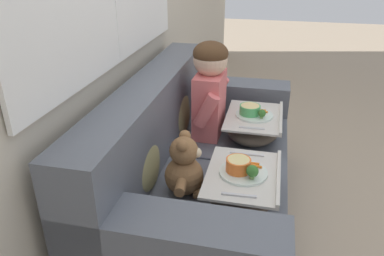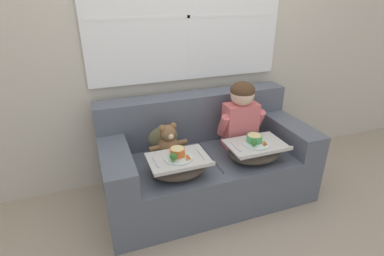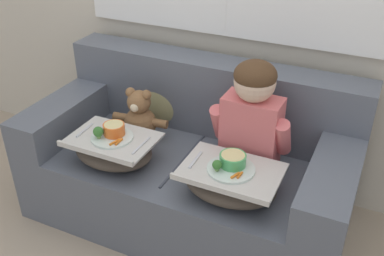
{
  "view_description": "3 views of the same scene",
  "coord_description": "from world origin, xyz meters",
  "px_view_note": "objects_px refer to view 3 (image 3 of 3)",
  "views": [
    {
      "loc": [
        -1.76,
        -0.31,
        1.48
      ],
      "look_at": [
        0.06,
        0.1,
        0.57
      ],
      "focal_mm": 35.0,
      "sensor_mm": 36.0,
      "label": 1
    },
    {
      "loc": [
        -0.88,
        -2.03,
        1.69
      ],
      "look_at": [
        -0.15,
        -0.03,
        0.69
      ],
      "focal_mm": 28.0,
      "sensor_mm": 36.0,
      "label": 2
    },
    {
      "loc": [
        0.88,
        -1.82,
        1.78
      ],
      "look_at": [
        0.05,
        -0.05,
        0.63
      ],
      "focal_mm": 42.0,
      "sensor_mm": 36.0,
      "label": 3
    }
  ],
  "objects_px": {
    "child_figure": "(253,111)",
    "couch": "(193,164)",
    "throw_pillow_behind_teddy": "(157,97)",
    "lap_tray_child": "(230,181)",
    "throw_pillow_behind_child": "(262,120)",
    "lap_tray_teddy": "(113,149)",
    "teddy_bear": "(140,118)"
  },
  "relations": [
    {
      "from": "throw_pillow_behind_child",
      "to": "child_figure",
      "type": "xyz_separation_m",
      "value": [
        -0.0,
        -0.2,
        0.15
      ]
    },
    {
      "from": "throw_pillow_behind_teddy",
      "to": "teddy_bear",
      "type": "distance_m",
      "value": 0.2
    },
    {
      "from": "couch",
      "to": "lap_tray_child",
      "type": "bearing_deg",
      "value": -40.98
    },
    {
      "from": "lap_tray_teddy",
      "to": "lap_tray_child",
      "type": "bearing_deg",
      "value": 0.03
    },
    {
      "from": "throw_pillow_behind_child",
      "to": "lap_tray_teddy",
      "type": "height_order",
      "value": "throw_pillow_behind_child"
    },
    {
      "from": "child_figure",
      "to": "lap_tray_teddy",
      "type": "xyz_separation_m",
      "value": [
        -0.65,
        -0.27,
        -0.24
      ]
    },
    {
      "from": "child_figure",
      "to": "lap_tray_child",
      "type": "relative_size",
      "value": 1.25
    },
    {
      "from": "couch",
      "to": "throw_pillow_behind_child",
      "type": "distance_m",
      "value": 0.46
    },
    {
      "from": "couch",
      "to": "throw_pillow_behind_teddy",
      "type": "relative_size",
      "value": 5.01
    },
    {
      "from": "teddy_bear",
      "to": "lap_tray_teddy",
      "type": "bearing_deg",
      "value": -90.19
    },
    {
      "from": "child_figure",
      "to": "lap_tray_teddy",
      "type": "relative_size",
      "value": 1.31
    },
    {
      "from": "throw_pillow_behind_teddy",
      "to": "lap_tray_child",
      "type": "relative_size",
      "value": 0.75
    },
    {
      "from": "throw_pillow_behind_teddy",
      "to": "lap_tray_child",
      "type": "xyz_separation_m",
      "value": [
        0.65,
        -0.47,
        -0.09
      ]
    },
    {
      "from": "child_figure",
      "to": "couch",
      "type": "bearing_deg",
      "value": 178.31
    },
    {
      "from": "couch",
      "to": "teddy_bear",
      "type": "height_order",
      "value": "couch"
    },
    {
      "from": "throw_pillow_behind_child",
      "to": "lap_tray_child",
      "type": "distance_m",
      "value": 0.48
    },
    {
      "from": "throw_pillow_behind_child",
      "to": "throw_pillow_behind_teddy",
      "type": "bearing_deg",
      "value": 180.0
    },
    {
      "from": "teddy_bear",
      "to": "lap_tray_teddy",
      "type": "height_order",
      "value": "teddy_bear"
    },
    {
      "from": "child_figure",
      "to": "teddy_bear",
      "type": "xyz_separation_m",
      "value": [
        -0.65,
        -0.0,
        -0.19
      ]
    },
    {
      "from": "child_figure",
      "to": "lap_tray_teddy",
      "type": "height_order",
      "value": "child_figure"
    },
    {
      "from": "throw_pillow_behind_child",
      "to": "teddy_bear",
      "type": "distance_m",
      "value": 0.68
    },
    {
      "from": "throw_pillow_behind_teddy",
      "to": "lap_tray_teddy",
      "type": "distance_m",
      "value": 0.48
    },
    {
      "from": "throw_pillow_behind_teddy",
      "to": "teddy_bear",
      "type": "xyz_separation_m",
      "value": [
        0.0,
        -0.2,
        -0.04
      ]
    },
    {
      "from": "lap_tray_teddy",
      "to": "throw_pillow_behind_teddy",
      "type": "bearing_deg",
      "value": 89.95
    },
    {
      "from": "lap_tray_child",
      "to": "couch",
      "type": "bearing_deg",
      "value": 139.02
    },
    {
      "from": "lap_tray_child",
      "to": "lap_tray_teddy",
      "type": "distance_m",
      "value": 0.65
    },
    {
      "from": "child_figure",
      "to": "lap_tray_teddy",
      "type": "distance_m",
      "value": 0.75
    },
    {
      "from": "throw_pillow_behind_teddy",
      "to": "teddy_bear",
      "type": "relative_size",
      "value": 1.05
    },
    {
      "from": "couch",
      "to": "teddy_bear",
      "type": "distance_m",
      "value": 0.4
    },
    {
      "from": "couch",
      "to": "lap_tray_child",
      "type": "height_order",
      "value": "couch"
    },
    {
      "from": "lap_tray_child",
      "to": "child_figure",
      "type": "bearing_deg",
      "value": 89.91
    },
    {
      "from": "lap_tray_child",
      "to": "throw_pillow_behind_child",
      "type": "bearing_deg",
      "value": 89.94
    }
  ]
}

